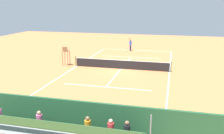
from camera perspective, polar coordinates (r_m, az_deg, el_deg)
name	(u,v)px	position (r m, az deg, el deg)	size (l,w,h in m)	color
ground_plane	(121,69)	(26.29, 2.11, -0.42)	(60.00, 60.00, 0.00)	#D17542
court_line_markings	(121,69)	(26.32, 2.12, -0.40)	(10.10, 22.20, 0.01)	white
tennis_net	(121,64)	(26.17, 2.12, 0.64)	(10.30, 0.10, 1.07)	black
backdrop_wall	(65,117)	(13.35, -10.64, -11.29)	(18.00, 0.16, 2.00)	#235633
bleacher_stand	(55,132)	(12.34, -12.88, -14.25)	(9.06, 2.40, 2.35)	gray
umpire_chair	(66,54)	(27.79, -10.54, 2.94)	(0.67, 0.67, 2.14)	brown
courtside_bench	(133,126)	(13.27, 4.79, -13.38)	(1.80, 0.40, 0.93)	#33383D
equipment_bag	(97,130)	(13.73, -3.55, -14.13)	(0.90, 0.36, 0.36)	#B22D2D
tennis_player	(130,44)	(36.23, 4.25, 5.31)	(0.45, 0.56, 1.93)	navy
tennis_racket	(125,51)	(36.13, 2.99, 3.69)	(0.50, 0.53, 0.03)	black
tennis_ball_near	(121,53)	(34.86, 2.10, 3.34)	(0.07, 0.07, 0.07)	#CCDB33
tennis_ball_far	(138,55)	(33.56, 5.97, 2.83)	(0.07, 0.07, 0.07)	#CCDB33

